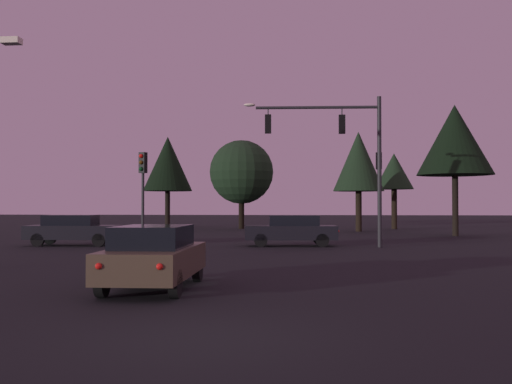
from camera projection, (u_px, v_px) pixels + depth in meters
ground_plane at (280, 241)px, 33.37m from camera, size 168.00×168.00×0.00m
traffic_signal_mast_arm at (341, 143)px, 28.23m from camera, size 6.58×0.57×7.20m
traffic_light_corner_left at (143, 181)px, 25.64m from camera, size 0.36×0.39×4.30m
traffic_light_corner_right at (379, 179)px, 31.39m from camera, size 0.30×0.35×4.81m
car_nearside_lane at (154, 256)px, 14.16m from camera, size 1.90×4.41×1.52m
car_crossing_left at (292, 230)px, 28.99m from camera, size 4.64×2.07×1.52m
car_crossing_right at (73, 229)px, 29.30m from camera, size 4.69×2.02×1.52m
tree_behind_sign at (241, 172)px, 49.60m from camera, size 5.36×5.36×7.46m
tree_left_far at (455, 140)px, 38.36m from camera, size 4.89×4.89×8.55m
tree_center_horizon at (358, 162)px, 44.73m from camera, size 3.84×3.84×7.58m
tree_right_cluster at (168, 164)px, 53.24m from camera, size 4.42×4.42×8.19m
tree_lot_edge at (394, 172)px, 49.43m from camera, size 3.23×3.23×6.35m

